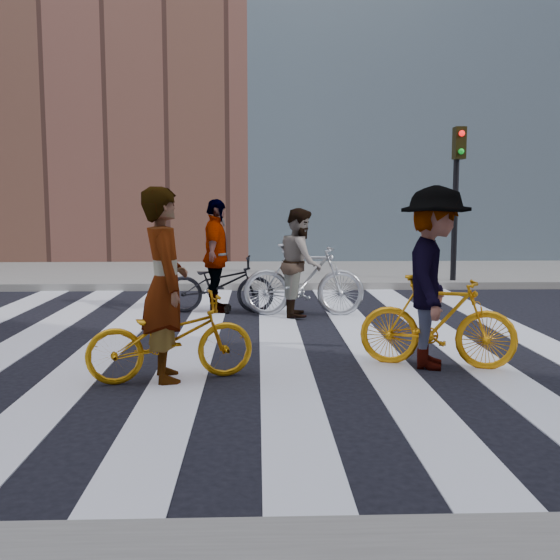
{
  "coord_description": "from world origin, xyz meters",
  "views": [
    {
      "loc": [
        0.25,
        -8.26,
        1.78
      ],
      "look_at": [
        0.55,
        0.3,
        0.77
      ],
      "focal_mm": 42.0,
      "sensor_mm": 36.0,
      "label": 1
    }
  ],
  "objects": [
    {
      "name": "rider_left",
      "position": [
        -0.67,
        -1.76,
        0.97
      ],
      "size": [
        0.63,
        0.8,
        1.94
      ],
      "primitive_type": "imported",
      "rotation": [
        0.0,
        0.0,
        1.83
      ],
      "color": "slate",
      "rests_on": "ground"
    },
    {
      "name": "bike_silver_mid",
      "position": [
        0.98,
        1.97,
        0.57
      ],
      "size": [
        1.94,
        0.65,
        1.15
      ],
      "primitive_type": "imported",
      "rotation": [
        0.0,
        0.0,
        1.51
      ],
      "color": "#AFB4BA",
      "rests_on": "ground"
    },
    {
      "name": "ground",
      "position": [
        0.0,
        0.0,
        0.0
      ],
      "size": [
        100.0,
        100.0,
        0.0
      ],
      "primitive_type": "plane",
      "color": "black",
      "rests_on": "ground"
    },
    {
      "name": "zebra_crosswalk",
      "position": [
        0.0,
        0.0,
        0.01
      ],
      "size": [
        8.25,
        10.0,
        0.01
      ],
      "color": "white",
      "rests_on": "ground"
    },
    {
      "name": "rider_rear",
      "position": [
        -0.42,
        2.35,
        0.92
      ],
      "size": [
        0.5,
        1.1,
        1.85
      ],
      "primitive_type": "imported",
      "rotation": [
        0.0,
        0.0,
        1.52
      ],
      "color": "slate",
      "rests_on": "ground"
    },
    {
      "name": "bike_yellow_left",
      "position": [
        -0.62,
        -1.76,
        0.44
      ],
      "size": [
        1.76,
        0.99,
        0.88
      ],
      "primitive_type": "imported",
      "rotation": [
        0.0,
        0.0,
        1.83
      ],
      "color": "orange",
      "rests_on": "ground"
    },
    {
      "name": "rider_right",
      "position": [
        2.15,
        -1.32,
        0.98
      ],
      "size": [
        1.07,
        1.43,
        1.97
      ],
      "primitive_type": "imported",
      "rotation": [
        0.0,
        0.0,
        1.27
      ],
      "color": "slate",
      "rests_on": "ground"
    },
    {
      "name": "bike_dark_rear",
      "position": [
        -0.37,
        2.35,
        0.46
      ],
      "size": [
        1.79,
        0.7,
        0.93
      ],
      "primitive_type": "imported",
      "rotation": [
        0.0,
        0.0,
        1.52
      ],
      "color": "black",
      "rests_on": "ground"
    },
    {
      "name": "bike_yellow_right",
      "position": [
        2.2,
        -1.32,
        0.5
      ],
      "size": [
        1.74,
        0.94,
        1.01
      ],
      "primitive_type": "imported",
      "rotation": [
        0.0,
        0.0,
        1.27
      ],
      "color": "#FF9F0E",
      "rests_on": "ground"
    },
    {
      "name": "rider_mid",
      "position": [
        0.93,
        1.97,
        0.85
      ],
      "size": [
        0.69,
        0.87,
        1.7
      ],
      "primitive_type": "imported",
      "rotation": [
        0.0,
        0.0,
        1.51
      ],
      "color": "slate",
      "rests_on": "ground"
    },
    {
      "name": "traffic_signal",
      "position": [
        4.4,
        5.32,
        2.28
      ],
      "size": [
        0.22,
        0.42,
        3.33
      ],
      "color": "black",
      "rests_on": "ground"
    },
    {
      "name": "sidewalk_far",
      "position": [
        0.0,
        7.5,
        0.07
      ],
      "size": [
        100.0,
        5.0,
        0.15
      ],
      "primitive_type": "cube",
      "color": "gray",
      "rests_on": "ground"
    }
  ]
}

